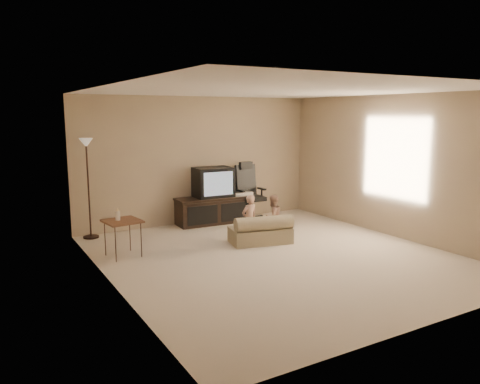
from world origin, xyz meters
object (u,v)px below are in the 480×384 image
object	(u,v)px
office_chair	(249,199)
side_table	(122,221)
toddler_left	(249,219)
child_sofa	(261,232)
tv_stand	(214,200)
floor_lamp	(87,166)
toddler_right	(273,217)

from	to	relation	value
office_chair	side_table	bearing A→B (deg)	-157.28
toddler_left	child_sofa	bearing A→B (deg)	144.30
child_sofa	tv_stand	bearing A→B (deg)	102.54
office_chair	floor_lamp	distance (m)	3.31
toddler_left	toddler_right	size ratio (longest dim) A/B	1.07
child_sofa	toddler_right	xyz separation A→B (m)	(0.33, 0.14, 0.19)
child_sofa	toddler_left	xyz separation A→B (m)	(-0.18, 0.09, 0.22)
office_chair	child_sofa	world-z (taller)	office_chair
floor_lamp	child_sofa	distance (m)	3.20
child_sofa	toddler_left	world-z (taller)	toddler_left
office_chair	toddler_right	bearing A→B (deg)	-106.05
side_table	floor_lamp	bearing A→B (deg)	97.56
office_chair	toddler_right	size ratio (longest dim) A/B	1.52
side_table	toddler_left	bearing A→B (deg)	-9.95
toddler_left	toddler_right	distance (m)	0.51
office_chair	floor_lamp	xyz separation A→B (m)	(-3.20, 0.12, 0.86)
side_table	toddler_left	distance (m)	2.09
office_chair	side_table	xyz separation A→B (m)	(-3.02, -1.23, 0.12)
tv_stand	toddler_right	size ratio (longest dim) A/B	2.04
office_chair	floor_lamp	size ratio (longest dim) A/B	0.67
toddler_right	office_chair	bearing A→B (deg)	-118.96
tv_stand	toddler_left	xyz separation A→B (m)	(-0.17, -1.66, -0.05)
floor_lamp	toddler_right	world-z (taller)	floor_lamp
tv_stand	side_table	xyz separation A→B (m)	(-2.22, -1.30, 0.08)
side_table	floor_lamp	distance (m)	1.55
floor_lamp	side_table	bearing A→B (deg)	-82.44
floor_lamp	office_chair	bearing A→B (deg)	-2.23
tv_stand	child_sofa	size ratio (longest dim) A/B	1.44
toddler_right	toddler_left	bearing A→B (deg)	-6.70
tv_stand	side_table	bearing A→B (deg)	-147.30
toddler_left	floor_lamp	bearing A→B (deg)	-46.87
side_table	toddler_right	world-z (taller)	toddler_right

